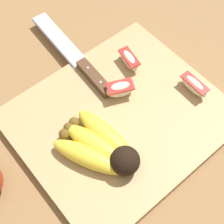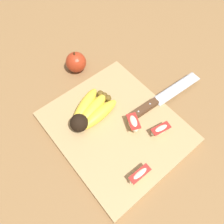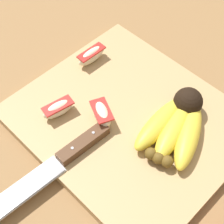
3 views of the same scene
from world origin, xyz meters
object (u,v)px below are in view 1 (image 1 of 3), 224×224
object	(u,v)px
apple_wedge_near	(129,60)
chefs_knife	(81,63)
banana_bunch	(102,148)
apple_wedge_far	(120,89)
apple_wedge_middle	(194,86)

from	to	relation	value
apple_wedge_near	chefs_knife	bearing A→B (deg)	-38.69
banana_bunch	apple_wedge_near	xyz separation A→B (m)	(-0.17, -0.12, -0.00)
apple_wedge_near	apple_wedge_far	bearing A→B (deg)	35.45
banana_bunch	apple_wedge_far	xyz separation A→B (m)	(-0.11, -0.07, -0.00)
banana_bunch	apple_wedge_middle	distance (m)	0.23
apple_wedge_middle	apple_wedge_far	world-z (taller)	apple_wedge_far
banana_bunch	apple_wedge_near	size ratio (longest dim) A/B	2.52
apple_wedge_near	apple_wedge_middle	size ratio (longest dim) A/B	0.97
chefs_knife	apple_wedge_middle	bearing A→B (deg)	124.35
apple_wedge_near	apple_wedge_far	world-z (taller)	apple_wedge_far
chefs_knife	apple_wedge_far	distance (m)	0.11
banana_bunch	chefs_knife	distance (m)	0.20
chefs_knife	apple_wedge_far	world-z (taller)	apple_wedge_far
banana_bunch	apple_wedge_near	world-z (taller)	banana_bunch
banana_bunch	apple_wedge_far	distance (m)	0.13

